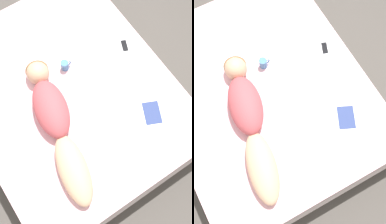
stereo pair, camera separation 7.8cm
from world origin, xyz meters
The scene contains 6 objects.
ground_plane centered at (0.00, 0.00, 0.00)m, with size 12.00×12.00×0.00m, color #4C4742.
bed centered at (0.00, 0.00, 0.25)m, with size 1.82×2.24×0.52m.
person centered at (-0.24, -0.22, 0.61)m, with size 0.49×1.34×0.21m.
open_magazine centered at (0.40, -0.55, 0.52)m, with size 0.52×0.45×0.01m.
coffee_mug centered at (0.11, 0.20, 0.57)m, with size 0.10×0.07×0.10m.
cell_phone centered at (0.69, 0.08, 0.52)m, with size 0.11×0.16×0.01m.
Camera 2 is at (-0.35, -1.14, 3.05)m, focal length 50.00 mm.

